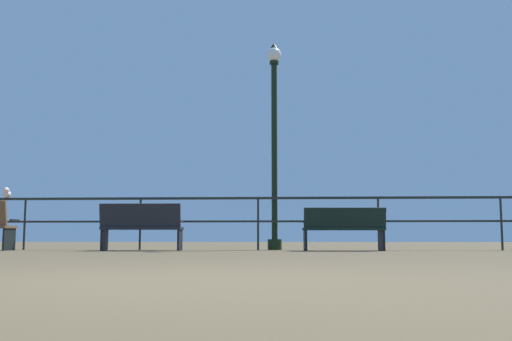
# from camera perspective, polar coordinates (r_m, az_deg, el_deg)

# --- Properties ---
(ground_plane) EXTENTS (60.00, 60.00, 0.00)m
(ground_plane) POSITION_cam_1_polar(r_m,az_deg,el_deg) (3.70, -6.39, -10.40)
(ground_plane) COLOR brown
(pier_railing) EXTENTS (19.68, 0.05, 1.09)m
(pier_railing) POSITION_cam_1_polar(r_m,az_deg,el_deg) (12.30, 0.20, -3.83)
(pier_railing) COLOR #222722
(pier_railing) RESTS_ON ground_plane
(bench_near_left) EXTENTS (1.59, 0.64, 0.92)m
(bench_near_left) POSITION_cam_1_polar(r_m,az_deg,el_deg) (11.94, -10.91, -5.12)
(bench_near_left) COLOR black
(bench_near_left) RESTS_ON ground_plane
(bench_near_right) EXTENTS (1.59, 0.71, 0.83)m
(bench_near_right) POSITION_cam_1_polar(r_m,az_deg,el_deg) (11.65, 8.41, -5.34)
(bench_near_right) COLOR black
(bench_near_right) RESTS_ON ground_plane
(lamppost_center) EXTENTS (0.31, 0.31, 4.43)m
(lamppost_center) POSITION_cam_1_polar(r_m,az_deg,el_deg) (12.66, 1.76, 3.38)
(lamppost_center) COLOR black
(lamppost_center) RESTS_ON ground_plane
(seagull_on_rail) EXTENTS (0.25, 0.44, 0.21)m
(seagull_on_rail) POSITION_cam_1_polar(r_m,az_deg,el_deg) (13.64, -22.73, -2.02)
(seagull_on_rail) COLOR white
(seagull_on_rail) RESTS_ON pier_railing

